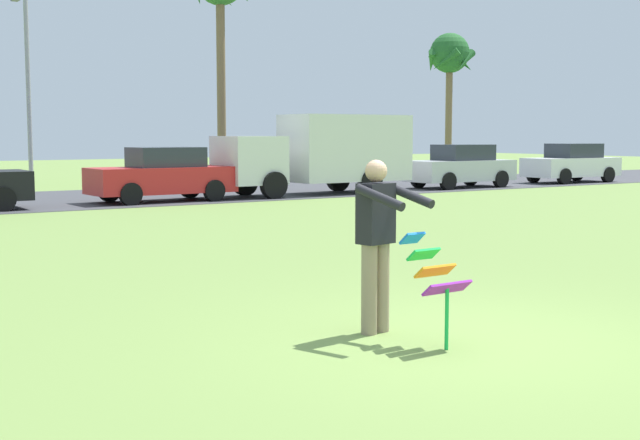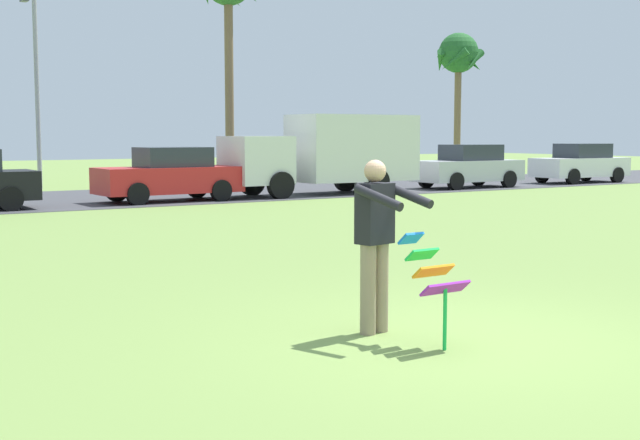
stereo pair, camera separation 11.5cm
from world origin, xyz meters
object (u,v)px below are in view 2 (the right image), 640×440
object	(u,v)px
kite_held	(433,274)
parked_car_silver	(468,167)
parked_truck_white_box	(332,151)
parked_car_white	(580,164)
streetlight_pole	(36,77)
palm_tree_far_left	(458,58)
person_kite_flyer	(376,239)
parked_car_red	(170,175)

from	to	relation	value
kite_held	parked_car_silver	world-z (taller)	parked_car_silver
parked_truck_white_box	parked_car_white	distance (m)	12.22
parked_truck_white_box	streetlight_pole	bearing A→B (deg)	134.90
kite_held	palm_tree_far_left	world-z (taller)	palm_tree_far_left
parked_truck_white_box	palm_tree_far_left	xyz separation A→B (m)	(15.21, 10.82, 4.57)
person_kite_flyer	parked_truck_white_box	xyz separation A→B (m)	(10.60, 16.74, 0.46)
parked_car_white	palm_tree_far_left	xyz separation A→B (m)	(3.00, 10.82, 5.21)
palm_tree_far_left	person_kite_flyer	bearing A→B (deg)	-133.12
parked_truck_white_box	parked_car_white	xyz separation A→B (m)	(12.20, -0.00, -0.64)
parked_truck_white_box	parked_car_silver	bearing A→B (deg)	0.00
parked_truck_white_box	person_kite_flyer	bearing A→B (deg)	-122.35
kite_held	streetlight_pole	distance (m)	25.45
palm_tree_far_left	kite_held	bearing A→B (deg)	-132.24
parked_car_red	parked_truck_white_box	xyz separation A→B (m)	(5.75, -0.00, 0.64)
person_kite_flyer	streetlight_pole	bearing A→B (deg)	82.93
person_kite_flyer	streetlight_pole	world-z (taller)	streetlight_pole
person_kite_flyer	parked_truck_white_box	bearing A→B (deg)	57.65
parked_car_red	streetlight_pole	bearing A→B (deg)	103.50
parked_car_white	streetlight_pole	distance (m)	21.44
parked_car_silver	parked_car_white	size ratio (longest dim) A/B	0.99
parked_car_red	parked_car_silver	bearing A→B (deg)	-0.00
parked_truck_white_box	palm_tree_far_left	distance (m)	19.21
parked_truck_white_box	parked_car_silver	size ratio (longest dim) A/B	1.60
person_kite_flyer	parked_car_red	distance (m)	17.43
kite_held	parked_truck_white_box	world-z (taller)	parked_truck_white_box
parked_car_white	palm_tree_far_left	distance (m)	12.38
parked_truck_white_box	streetlight_pole	world-z (taller)	streetlight_pole
palm_tree_far_left	streetlight_pole	size ratio (longest dim) A/B	1.04
parked_car_silver	palm_tree_far_left	bearing A→B (deg)	49.80
palm_tree_far_left	parked_car_silver	bearing A→B (deg)	-130.20
person_kite_flyer	parked_car_white	xyz separation A→B (m)	(22.80, 16.74, -0.18)
parked_car_red	parked_car_silver	world-z (taller)	same
kite_held	palm_tree_far_left	distance (m)	38.56
person_kite_flyer	streetlight_pole	xyz separation A→B (m)	(3.02, 24.35, 3.05)
parked_car_white	streetlight_pole	world-z (taller)	streetlight_pole
kite_held	parked_car_red	size ratio (longest dim) A/B	0.25
person_kite_flyer	parked_car_white	size ratio (longest dim) A/B	0.41
parked_car_red	parked_car_white	distance (m)	17.96
parked_car_white	palm_tree_far_left	bearing A→B (deg)	74.50
kite_held	streetlight_pole	xyz separation A→B (m)	(2.89, 25.07, 3.31)
person_kite_flyer	parked_car_white	bearing A→B (deg)	36.28
person_kite_flyer	kite_held	size ratio (longest dim) A/B	1.65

